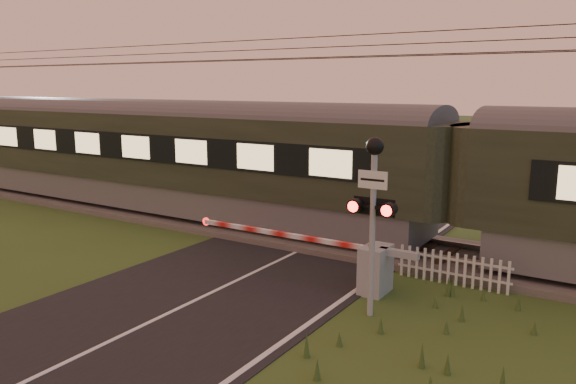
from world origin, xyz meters
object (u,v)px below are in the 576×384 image
Objects in this scene: crossing_signal at (373,195)px; picket_fence at (453,269)px; train at (460,181)px; boom_gate at (366,265)px.

crossing_signal reaches higher than picket_fence.
boom_gate is at bearing -109.28° from train.
train is at bearing 70.72° from boom_gate.
train is at bearing 83.95° from crossing_signal.
picket_fence is at bearing -76.94° from train.
train reaches higher than picket_fence.
crossing_signal is at bearing -96.05° from train.
boom_gate is 2.41m from crossing_signal.
boom_gate is (-1.17, -3.35, -1.60)m from train.
train is 11.20× the size of crossing_signal.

